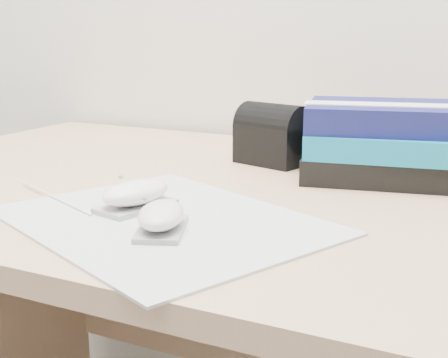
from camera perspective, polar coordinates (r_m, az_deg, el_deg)
The scene contains 7 objects.
desk at distance 1.03m, azimuth 10.27°, elevation -13.43°, with size 1.60×0.80×0.73m.
mousepad at distance 0.77m, azimuth -5.58°, elevation -3.84°, with size 0.39×0.30×0.00m, color #9C9BA4.
mouse_rear at distance 0.81m, azimuth -8.08°, elevation -1.45°, with size 0.08×0.11×0.04m.
mouse_front at distance 0.72m, azimuth -5.76°, elevation -3.51°, with size 0.08×0.11×0.04m.
usb_cable at distance 0.89m, azimuth -15.33°, elevation -1.60°, with size 0.00×0.00×0.22m, color white.
book_stack at distance 1.01m, azimuth 14.43°, elevation 3.34°, with size 0.27×0.24×0.12m.
pouch at distance 1.09m, azimuth 4.54°, elevation 4.06°, with size 0.13×0.11×0.11m.
Camera 1 is at (0.24, 0.76, 0.96)m, focal length 50.00 mm.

